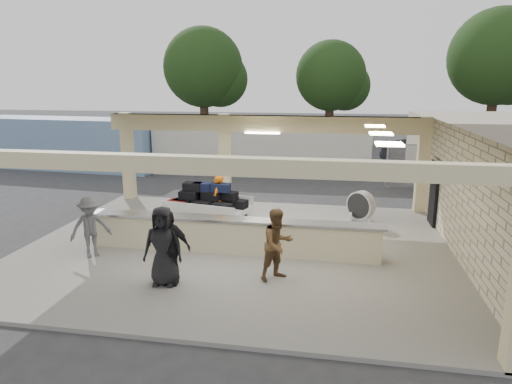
% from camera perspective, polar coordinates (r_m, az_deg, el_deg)
% --- Properties ---
extents(ground, '(120.00, 120.00, 0.00)m').
position_cam_1_polar(ground, '(13.31, -2.44, -7.14)').
color(ground, '#2D2D30').
rests_on(ground, ground).
extents(pavilion, '(12.01, 10.00, 3.55)m').
position_cam_1_polar(pavilion, '(13.48, -1.01, -0.85)').
color(pavilion, slate).
rests_on(pavilion, ground).
extents(baggage_counter, '(8.20, 0.58, 0.98)m').
position_cam_1_polar(baggage_counter, '(12.66, -2.97, -5.44)').
color(baggage_counter, beige).
rests_on(baggage_counter, pavilion).
extents(luggage_cart, '(2.75, 1.99, 1.46)m').
position_cam_1_polar(luggage_cart, '(14.84, -6.06, -1.30)').
color(luggage_cart, silver).
rests_on(luggage_cart, pavilion).
extents(drum_fan, '(0.96, 0.83, 1.07)m').
position_cam_1_polar(drum_fan, '(15.72, 12.98, -1.66)').
color(drum_fan, silver).
rests_on(drum_fan, pavilion).
extents(baggage_handler, '(0.36, 0.65, 1.76)m').
position_cam_1_polar(baggage_handler, '(14.74, -4.82, -1.12)').
color(baggage_handler, '#D85F0B').
rests_on(baggage_handler, pavilion).
extents(passenger_a, '(0.87, 0.85, 1.74)m').
position_cam_1_polar(passenger_a, '(10.87, 2.72, -6.55)').
color(passenger_a, brown).
rests_on(passenger_a, pavilion).
extents(passenger_b, '(1.06, 0.42, 1.78)m').
position_cam_1_polar(passenger_b, '(10.81, -10.83, -6.80)').
color(passenger_b, black).
rests_on(passenger_b, pavilion).
extents(passenger_c, '(1.06, 0.98, 1.66)m').
position_cam_1_polar(passenger_c, '(13.03, -20.00, -4.13)').
color(passenger_c, '#4D4D52').
rests_on(passenger_c, pavilion).
extents(passenger_d, '(0.94, 0.44, 1.87)m').
position_cam_1_polar(passenger_d, '(10.78, -11.52, -6.62)').
color(passenger_d, black).
rests_on(passenger_d, pavilion).
extents(car_white_a, '(5.05, 2.71, 1.39)m').
position_cam_1_polar(car_white_a, '(27.21, 24.92, 3.84)').
color(car_white_a, silver).
rests_on(car_white_a, ground).
extents(car_white_b, '(5.19, 3.69, 1.54)m').
position_cam_1_polar(car_white_b, '(28.17, 28.03, 3.95)').
color(car_white_b, silver).
rests_on(car_white_b, ground).
extents(car_dark, '(4.91, 4.12, 1.60)m').
position_cam_1_polar(car_dark, '(27.66, 20.44, 4.60)').
color(car_dark, black).
rests_on(car_dark, ground).
extents(container_white, '(11.13, 2.42, 2.40)m').
position_cam_1_polar(container_white, '(23.92, 0.63, 5.15)').
color(container_white, silver).
rests_on(container_white, ground).
extents(container_blue, '(10.86, 3.42, 2.78)m').
position_cam_1_polar(container_blue, '(27.65, -22.50, 5.66)').
color(container_blue, '#6A88AB').
rests_on(container_blue, ground).
extents(tree_left, '(6.60, 6.30, 9.00)m').
position_cam_1_polar(tree_left, '(37.78, -6.06, 14.84)').
color(tree_left, '#382619').
rests_on(tree_left, ground).
extents(tree_mid, '(6.00, 5.60, 8.00)m').
position_cam_1_polar(tree_mid, '(38.31, 9.81, 13.77)').
color(tree_mid, '#382619').
rests_on(tree_mid, ground).
extents(tree_right, '(7.20, 7.00, 10.00)m').
position_cam_1_polar(tree_right, '(39.09, 28.32, 14.23)').
color(tree_right, '#382619').
rests_on(tree_right, ground).
extents(adjacent_building, '(6.00, 8.00, 3.20)m').
position_cam_1_polar(adjacent_building, '(23.36, 26.95, 4.46)').
color(adjacent_building, '#B8AA92').
rests_on(adjacent_building, ground).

